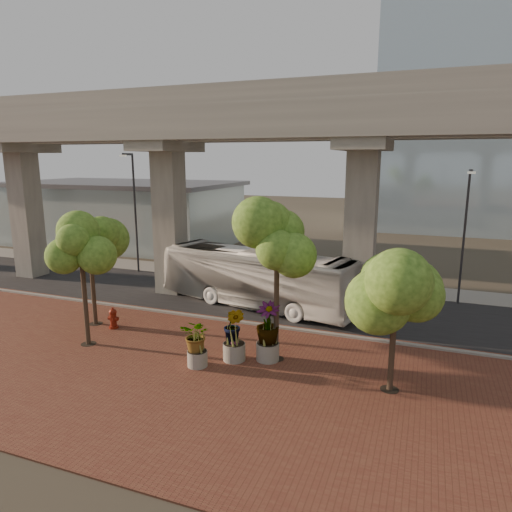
% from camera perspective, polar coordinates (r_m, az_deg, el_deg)
% --- Properties ---
extents(ground, '(160.00, 160.00, 0.00)m').
position_cam_1_polar(ground, '(26.35, -1.30, -6.92)').
color(ground, '#393529').
rests_on(ground, ground).
extents(brick_plaza, '(70.00, 13.00, 0.06)m').
position_cam_1_polar(brick_plaza, '(19.70, -10.27, -13.81)').
color(brick_plaza, brown).
rests_on(brick_plaza, ground).
extents(asphalt_road, '(90.00, 8.00, 0.04)m').
position_cam_1_polar(asphalt_road, '(28.12, 0.23, -5.64)').
color(asphalt_road, black).
rests_on(asphalt_road, ground).
extents(curb_strip, '(70.00, 0.25, 0.16)m').
position_cam_1_polar(curb_strip, '(24.59, -3.06, -8.15)').
color(curb_strip, gray).
rests_on(curb_strip, ground).
extents(far_sidewalk, '(90.00, 3.00, 0.06)m').
position_cam_1_polar(far_sidewalk, '(33.12, 3.55, -2.91)').
color(far_sidewalk, gray).
rests_on(far_sidewalk, ground).
extents(transit_viaduct, '(72.00, 5.60, 12.40)m').
position_cam_1_polar(transit_viaduct, '(26.82, 0.24, 9.32)').
color(transit_viaduct, '#9A978C').
rests_on(transit_viaduct, ground).
extents(station_pavilion, '(23.00, 13.00, 6.30)m').
position_cam_1_polar(station_pavilion, '(49.18, -16.21, 5.32)').
color(station_pavilion, '#A7BBBE').
rests_on(station_pavilion, ground).
extents(transit_bus, '(12.69, 5.57, 3.44)m').
position_cam_1_polar(transit_bus, '(26.79, 0.07, -2.75)').
color(transit_bus, silver).
rests_on(transit_bus, ground).
extents(fire_hydrant, '(0.54, 0.49, 1.09)m').
position_cam_1_polar(fire_hydrant, '(24.64, -17.41, -7.43)').
color(fire_hydrant, maroon).
rests_on(fire_hydrant, ground).
extents(planter_front, '(1.88, 1.88, 2.07)m').
position_cam_1_polar(planter_front, '(19.32, -7.40, -10.09)').
color(planter_front, gray).
rests_on(planter_front, ground).
extents(planter_right, '(2.42, 2.42, 2.58)m').
position_cam_1_polar(planter_right, '(19.60, 1.49, -8.67)').
color(planter_right, '#A49F94').
rests_on(planter_right, ground).
extents(planter_left, '(2.15, 2.15, 2.37)m').
position_cam_1_polar(planter_left, '(19.67, -2.77, -9.01)').
color(planter_left, '#A3A193').
rests_on(planter_left, ground).
extents(street_tree_far_west, '(3.56, 3.56, 6.10)m').
position_cam_1_polar(street_tree_far_west, '(24.59, -20.11, 1.84)').
color(street_tree_far_west, '#463428').
rests_on(street_tree_far_west, ground).
extents(street_tree_near_west, '(3.00, 3.00, 5.99)m').
position_cam_1_polar(street_tree_near_west, '(21.90, -21.06, 0.95)').
color(street_tree_near_west, '#463428').
rests_on(street_tree_near_west, ground).
extents(street_tree_near_east, '(3.61, 3.61, 6.75)m').
position_cam_1_polar(street_tree_near_east, '(18.76, 2.64, 1.52)').
color(street_tree_near_east, '#463428').
rests_on(street_tree_near_east, ground).
extents(street_tree_far_east, '(3.83, 3.83, 5.88)m').
position_cam_1_polar(street_tree_far_east, '(17.08, 17.16, -3.36)').
color(street_tree_far_east, '#463428').
rests_on(street_tree_far_east, ground).
extents(streetlamp_west, '(0.44, 1.30, 8.94)m').
position_cam_1_polar(streetlamp_west, '(35.53, -15.01, 6.23)').
color(streetlamp_west, '#2D2D32').
rests_on(streetlamp_west, ground).
extents(streetlamp_east, '(0.39, 1.15, 7.96)m').
position_cam_1_polar(streetlamp_east, '(29.13, 24.66, 3.22)').
color(streetlamp_east, '#323237').
rests_on(streetlamp_east, ground).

